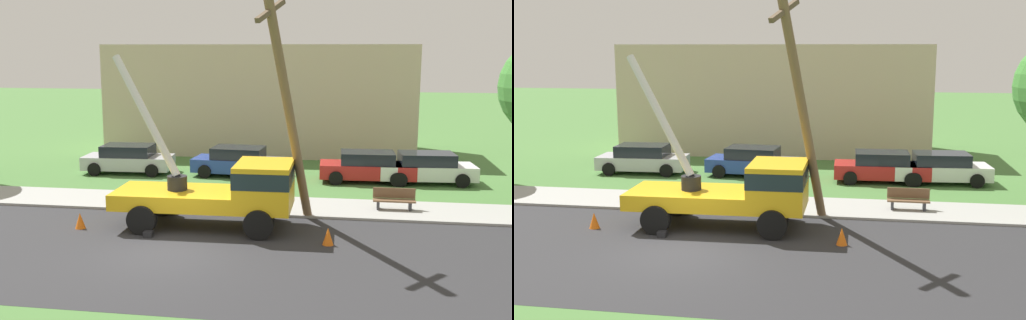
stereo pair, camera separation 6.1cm
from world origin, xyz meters
The scene contains 13 objects.
ground_plane centered at (0.00, 12.00, 0.00)m, with size 120.00×120.00×0.00m, color #477538.
road_asphalt centered at (0.00, 0.00, 0.00)m, with size 80.00×8.91×0.01m, color #2B2B2D.
sidewalk_strip centered at (0.00, 5.88, 0.05)m, with size 80.00×2.86×0.10m, color #9E9E99.
utility_truck centered at (1.31, 2.88, 1.41)m, with size 6.79×3.20×5.98m.
leaning_utility_pole centered at (3.37, 3.04, 4.32)m, with size 1.67×3.80×8.46m.
traffic_cone_ahead centered at (4.87, 1.49, 0.28)m, with size 0.36×0.36×0.56m, color orange.
traffic_cone_behind centered at (-3.74, 1.96, 0.28)m, with size 0.36×0.36×0.56m, color orange.
parked_sedan_silver centered at (-5.54, 11.46, 0.71)m, with size 4.48×2.15×1.42m.
parked_sedan_blue centered at (0.06, 11.62, 0.71)m, with size 4.53×2.24×1.42m.
parked_sedan_red centered at (6.29, 11.22, 0.71)m, with size 4.46×2.12×1.42m.
parked_sedan_white centered at (9.00, 11.37, 0.71)m, with size 4.52×2.23×1.42m.
park_bench centered at (7.21, 5.95, 0.46)m, with size 1.60×0.45×0.90m.
lowrise_building_backdrop centered at (0.08, 19.39, 3.20)m, with size 18.00×6.00×6.40m, color #C6B293.
Camera 2 is at (5.58, -17.33, 6.21)m, focal length 42.83 mm.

